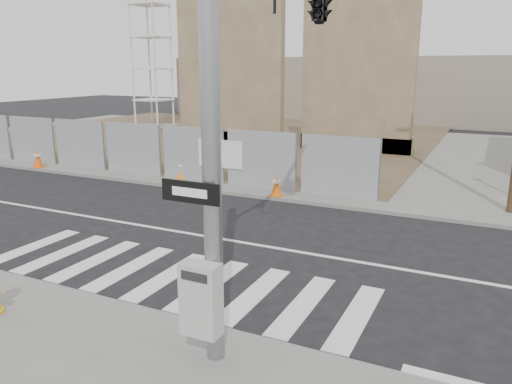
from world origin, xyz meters
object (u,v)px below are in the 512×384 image
at_px(traffic_cone_c, 182,168).
at_px(traffic_cone_d, 276,185).
at_px(traffic_cone_b, 38,158).
at_px(signal_pole, 291,35).

distance_m(traffic_cone_c, traffic_cone_d, 4.37).
relative_size(traffic_cone_c, traffic_cone_d, 1.06).
relative_size(traffic_cone_b, traffic_cone_d, 1.08).
height_order(traffic_cone_b, traffic_cone_c, traffic_cone_b).
bearing_deg(traffic_cone_d, traffic_cone_c, 168.45).
bearing_deg(signal_pole, traffic_cone_d, 115.32).
height_order(traffic_cone_b, traffic_cone_d, traffic_cone_b).
height_order(traffic_cone_c, traffic_cone_d, traffic_cone_c).
xyz_separation_m(traffic_cone_b, traffic_cone_d, (10.99, 0.00, -0.03)).
bearing_deg(traffic_cone_d, signal_pole, -64.68).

